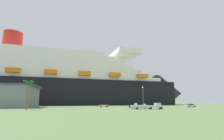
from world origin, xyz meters
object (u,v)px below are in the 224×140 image
object	(u,v)px
pickup_truck	(156,106)
palm_tree	(28,86)
cruise_ship	(50,83)
street_lamp	(143,94)
parked_car_yellow_taxi	(104,105)
parked_car_silver_sedan	(191,105)
parked_car_blue_suv	(146,105)
small_boat_on_trailer	(140,107)

from	to	relation	value
pickup_truck	palm_tree	distance (m)	46.10
cruise_ship	street_lamp	world-z (taller)	cruise_ship
pickup_truck	parked_car_yellow_taxi	world-z (taller)	pickup_truck
pickup_truck	palm_tree	bearing A→B (deg)	167.48
palm_tree	parked_car_yellow_taxi	bearing A→B (deg)	30.39
parked_car_silver_sedan	cruise_ship	bearing A→B (deg)	137.14
palm_tree	parked_car_blue_suv	xyz separation A→B (m)	(52.35, 12.73, -7.23)
cruise_ship	parked_car_silver_sedan	world-z (taller)	cruise_ship
street_lamp	parked_car_yellow_taxi	xyz separation A→B (m)	(-14.53, 14.55, -5.05)
parked_car_silver_sedan	parked_car_blue_suv	size ratio (longest dim) A/B	1.01
parked_car_blue_suv	small_boat_on_trailer	bearing A→B (deg)	-122.68
small_boat_on_trailer	parked_car_blue_suv	distance (m)	25.13
small_boat_on_trailer	parked_car_yellow_taxi	xyz separation A→B (m)	(-6.68, 27.26, -0.13)
parked_car_yellow_taxi	parked_car_blue_suv	world-z (taller)	same
parked_car_yellow_taxi	cruise_ship	bearing A→B (deg)	119.06
parked_car_silver_sedan	parked_car_blue_suv	bearing A→B (deg)	161.64
small_boat_on_trailer	street_lamp	bearing A→B (deg)	58.28
parked_car_silver_sedan	parked_car_blue_suv	xyz separation A→B (m)	(-20.63, 6.85, -0.00)
cruise_ship	pickup_truck	bearing A→B (deg)	-62.93
palm_tree	parked_car_silver_sedan	world-z (taller)	palm_tree
palm_tree	parked_car_blue_suv	size ratio (longest dim) A/B	2.15
cruise_ship	parked_car_yellow_taxi	bearing A→B (deg)	-60.94
parked_car_silver_sedan	street_lamp	bearing A→B (deg)	-176.53
parked_car_blue_suv	parked_car_yellow_taxi	bearing A→B (deg)	163.22
small_boat_on_trailer	parked_car_silver_sedan	xyz separation A→B (m)	(34.20, 14.31, -0.13)
palm_tree	pickup_truck	bearing A→B (deg)	-12.52
street_lamp	parked_car_silver_sedan	xyz separation A→B (m)	(26.34, 1.60, -5.05)
palm_tree	cruise_ship	bearing A→B (deg)	87.17
parked_car_silver_sedan	pickup_truck	bearing A→B (deg)	-151.06
small_boat_on_trailer	palm_tree	distance (m)	40.32
cruise_ship	pickup_truck	size ratio (longest dim) A/B	38.42
small_boat_on_trailer	parked_car_yellow_taxi	bearing A→B (deg)	103.76
palm_tree	street_lamp	world-z (taller)	palm_tree
street_lamp	parked_car_silver_sedan	world-z (taller)	street_lamp
street_lamp	parked_car_blue_suv	size ratio (longest dim) A/B	1.94
small_boat_on_trailer	street_lamp	world-z (taller)	street_lamp
cruise_ship	parked_car_blue_suv	xyz separation A→B (m)	(48.88, -57.65, -15.42)
palm_tree	street_lamp	xyz separation A→B (m)	(46.64, 4.29, -2.18)
pickup_truck	parked_car_silver_sedan	size ratio (longest dim) A/B	1.23
pickup_truck	small_boat_on_trailer	xyz separation A→B (m)	(-5.70, 1.45, -0.08)
pickup_truck	parked_car_blue_suv	world-z (taller)	pickup_truck
small_boat_on_trailer	palm_tree	bearing A→B (deg)	167.75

